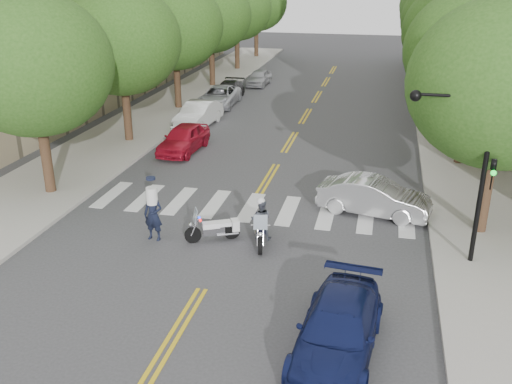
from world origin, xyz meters
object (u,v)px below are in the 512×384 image
(motorcycle_police, at_px, (261,223))
(sedan_blue, at_px, (338,330))
(motorcycle_parked, at_px, (217,229))
(officer_standing, at_px, (153,215))
(convertible, at_px, (374,197))

(motorcycle_police, distance_m, sedan_blue, 6.52)
(motorcycle_police, bearing_deg, sedan_blue, 108.84)
(motorcycle_parked, height_order, sedan_blue, sedan_blue)
(motorcycle_police, distance_m, officer_standing, 3.86)
(convertible, bearing_deg, officer_standing, 130.03)
(motorcycle_parked, relative_size, sedan_blue, 0.39)
(motorcycle_parked, height_order, officer_standing, officer_standing)
(convertible, bearing_deg, sedan_blue, -171.71)
(convertible, height_order, sedan_blue, convertible)
(motorcycle_parked, relative_size, convertible, 0.43)
(officer_standing, bearing_deg, convertible, 33.48)
(motorcycle_parked, distance_m, convertible, 6.51)
(officer_standing, xyz_separation_m, sedan_blue, (7.05, -5.06, -0.27))
(motorcycle_police, relative_size, motorcycle_parked, 1.15)
(officer_standing, bearing_deg, motorcycle_police, 14.25)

